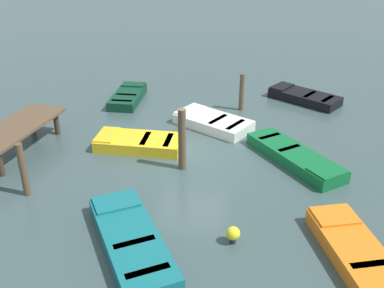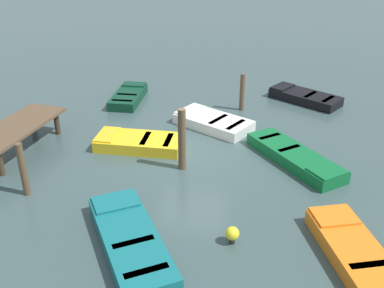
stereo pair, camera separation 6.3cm
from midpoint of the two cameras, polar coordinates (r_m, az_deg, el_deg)
The scene contains 13 objects.
ground_plane at distance 15.81m, azimuth -0.11°, elevation -1.13°, with size 80.00×80.00×0.00m, color #384C4C.
dock_segment at distance 16.78m, azimuth -21.60°, elevation 1.68°, with size 4.21×2.04×0.95m.
rowboat_teal at distance 11.55m, azimuth -7.91°, elevation -11.96°, with size 4.01×3.24×0.46m.
rowboat_dark_green at distance 20.53m, azimuth -8.23°, elevation 6.00°, with size 2.79×1.29×0.46m.
rowboat_green at distance 15.51m, azimuth 12.83°, elevation -1.56°, with size 3.72×3.37×0.46m.
rowboat_white at distance 17.74m, azimuth 2.53°, elevation 2.85°, with size 2.70×3.33×0.46m.
rowboat_orange at distance 11.58m, azimuth 20.61°, elevation -13.65°, with size 4.13×2.47×0.46m.
rowboat_yellow at distance 16.19m, azimuth -6.91°, elevation 0.22°, with size 1.48×3.07×0.46m.
rowboat_black at distance 20.91m, azimuth 13.96°, elevation 5.86°, with size 2.69×3.31×0.46m.
mooring_piling_mid_right at distance 14.38m, azimuth -1.40°, elevation 0.56°, with size 0.25×0.25×2.10m, color brown.
mooring_piling_center at distance 19.24m, azimuth 6.23°, elevation 6.56°, with size 0.21×0.21×1.61m, color brown.
mooring_piling_near_left at distance 13.98m, azimuth -20.78°, elevation -3.09°, with size 0.21×0.21×1.69m, color brown.
marker_buoy at distance 11.57m, azimuth 5.08°, elevation -11.29°, with size 0.36×0.36×0.48m.
Camera 1 is at (-13.75, -2.53, 7.39)m, focal length 42.00 mm.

